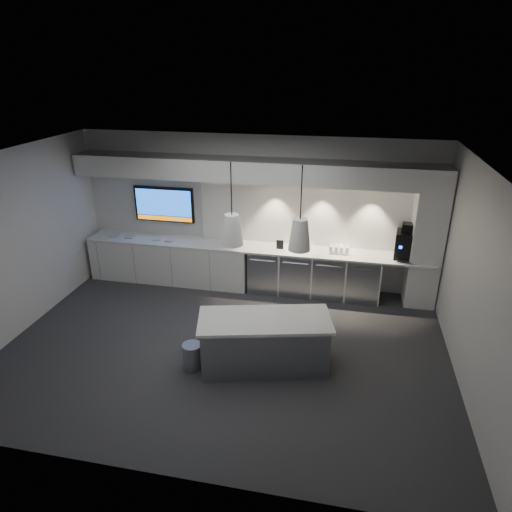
% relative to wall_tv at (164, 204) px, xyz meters
% --- Properties ---
extents(floor, '(7.00, 7.00, 0.00)m').
position_rel_wall_tv_xyz_m(floor, '(1.90, -2.45, -1.56)').
color(floor, '#303032').
rests_on(floor, ground).
extents(ceiling, '(7.00, 7.00, 0.00)m').
position_rel_wall_tv_xyz_m(ceiling, '(1.90, -2.45, 1.44)').
color(ceiling, black).
rests_on(ceiling, wall_back).
extents(wall_back, '(7.00, 0.00, 7.00)m').
position_rel_wall_tv_xyz_m(wall_back, '(1.90, 0.05, -0.06)').
color(wall_back, silver).
rests_on(wall_back, floor).
extents(wall_front, '(7.00, 0.00, 7.00)m').
position_rel_wall_tv_xyz_m(wall_front, '(1.90, -4.95, -0.06)').
color(wall_front, silver).
rests_on(wall_front, floor).
extents(wall_left, '(0.00, 7.00, 7.00)m').
position_rel_wall_tv_xyz_m(wall_left, '(-1.60, -2.45, -0.06)').
color(wall_left, silver).
rests_on(wall_left, floor).
extents(wall_right, '(0.00, 7.00, 7.00)m').
position_rel_wall_tv_xyz_m(wall_right, '(5.40, -2.45, -0.06)').
color(wall_right, silver).
rests_on(wall_right, floor).
extents(back_counter, '(6.80, 0.65, 0.04)m').
position_rel_wall_tv_xyz_m(back_counter, '(1.90, -0.27, -0.68)').
color(back_counter, white).
rests_on(back_counter, left_base_cabinets).
extents(left_base_cabinets, '(3.30, 0.63, 0.86)m').
position_rel_wall_tv_xyz_m(left_base_cabinets, '(0.15, -0.27, -1.13)').
color(left_base_cabinets, white).
rests_on(left_base_cabinets, floor).
extents(fridge_unit_a, '(0.60, 0.61, 0.85)m').
position_rel_wall_tv_xyz_m(fridge_unit_a, '(2.15, -0.27, -1.13)').
color(fridge_unit_a, '#9A9DA3').
rests_on(fridge_unit_a, floor).
extents(fridge_unit_b, '(0.60, 0.61, 0.85)m').
position_rel_wall_tv_xyz_m(fridge_unit_b, '(2.78, -0.27, -1.13)').
color(fridge_unit_b, '#9A9DA3').
rests_on(fridge_unit_b, floor).
extents(fridge_unit_c, '(0.60, 0.61, 0.85)m').
position_rel_wall_tv_xyz_m(fridge_unit_c, '(3.41, -0.27, -1.13)').
color(fridge_unit_c, '#9A9DA3').
rests_on(fridge_unit_c, floor).
extents(fridge_unit_d, '(0.60, 0.61, 0.85)m').
position_rel_wall_tv_xyz_m(fridge_unit_d, '(4.04, -0.27, -1.13)').
color(fridge_unit_d, '#9A9DA3').
rests_on(fridge_unit_d, floor).
extents(backsplash, '(4.60, 0.03, 1.30)m').
position_rel_wall_tv_xyz_m(backsplash, '(3.10, 0.03, -0.01)').
color(backsplash, white).
rests_on(backsplash, wall_back).
extents(soffit, '(6.90, 0.60, 0.40)m').
position_rel_wall_tv_xyz_m(soffit, '(1.90, -0.25, 0.84)').
color(soffit, white).
rests_on(soffit, wall_back).
extents(column, '(0.55, 0.55, 2.60)m').
position_rel_wall_tv_xyz_m(column, '(5.10, -0.25, -0.26)').
color(column, white).
rests_on(column, floor).
extents(wall_tv, '(1.25, 0.07, 0.72)m').
position_rel_wall_tv_xyz_m(wall_tv, '(0.00, 0.00, 0.00)').
color(wall_tv, black).
rests_on(wall_tv, wall_back).
extents(island, '(2.06, 1.25, 0.81)m').
position_rel_wall_tv_xyz_m(island, '(2.60, -2.76, -1.15)').
color(island, '#9A9DA3').
rests_on(island, floor).
extents(bin, '(0.34, 0.34, 0.41)m').
position_rel_wall_tv_xyz_m(bin, '(1.56, -3.03, -1.36)').
color(bin, '#9A9DA3').
rests_on(bin, floor).
extents(coffee_machine, '(0.41, 0.57, 0.66)m').
position_rel_wall_tv_xyz_m(coffee_machine, '(4.75, -0.25, -0.39)').
color(coffee_machine, black).
rests_on(coffee_machine, back_counter).
extents(sign_black, '(0.14, 0.02, 0.18)m').
position_rel_wall_tv_xyz_m(sign_black, '(2.44, -0.30, -0.57)').
color(sign_black, black).
rests_on(sign_black, back_counter).
extents(sign_white, '(0.18, 0.08, 0.14)m').
position_rel_wall_tv_xyz_m(sign_white, '(1.48, -0.39, -0.59)').
color(sign_white, white).
rests_on(sign_white, back_counter).
extents(cup_cluster, '(0.38, 0.18, 0.15)m').
position_rel_wall_tv_xyz_m(cup_cluster, '(3.56, -0.29, -0.58)').
color(cup_cluster, white).
rests_on(cup_cluster, back_counter).
extents(tray_a, '(0.18, 0.18, 0.02)m').
position_rel_wall_tv_xyz_m(tray_a, '(-1.02, -0.34, -0.65)').
color(tray_a, '#AEAEAE').
rests_on(tray_a, back_counter).
extents(tray_b, '(0.18, 0.18, 0.02)m').
position_rel_wall_tv_xyz_m(tray_b, '(-0.69, -0.32, -0.65)').
color(tray_b, '#AEAEAE').
rests_on(tray_b, back_counter).
extents(tray_c, '(0.20, 0.20, 0.02)m').
position_rel_wall_tv_xyz_m(tray_c, '(-0.08, -0.31, -0.65)').
color(tray_c, '#AEAEAE').
rests_on(tray_c, back_counter).
extents(tray_d, '(0.17, 0.17, 0.02)m').
position_rel_wall_tv_xyz_m(tray_d, '(0.20, -0.32, -0.65)').
color(tray_d, '#AEAEAE').
rests_on(tray_d, back_counter).
extents(pendant_left, '(0.30, 0.30, 1.13)m').
position_rel_wall_tv_xyz_m(pendant_left, '(2.15, -2.76, 0.59)').
color(pendant_left, white).
rests_on(pendant_left, ceiling).
extents(pendant_right, '(0.30, 0.30, 1.13)m').
position_rel_wall_tv_xyz_m(pendant_right, '(3.06, -2.76, 0.59)').
color(pendant_right, white).
rests_on(pendant_right, ceiling).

